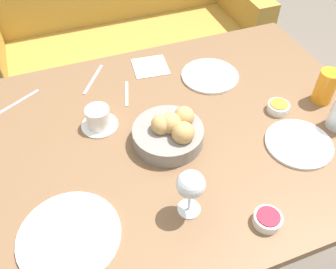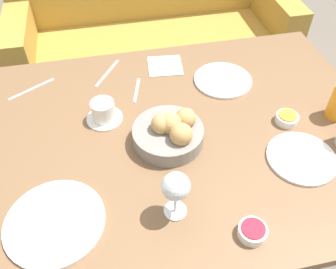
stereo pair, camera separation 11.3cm
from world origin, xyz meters
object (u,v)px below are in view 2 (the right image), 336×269
(fork_silver, at_px, (32,89))
(couch, at_px, (152,44))
(jam_bowl_honey, at_px, (287,118))
(knife_silver, at_px, (107,73))
(plate_far_center, at_px, (223,80))
(napkin, at_px, (165,66))
(bread_basket, at_px, (170,132))
(wine_glass, at_px, (176,188))
(plate_near_left, at_px, (55,222))
(jam_bowl_berry, at_px, (252,231))
(coffee_cup, at_px, (103,112))
(plate_near_right, at_px, (301,158))
(spoon_coffee, at_px, (137,90))

(fork_silver, bearing_deg, couch, 54.99)
(jam_bowl_honey, relative_size, knife_silver, 0.47)
(plate_far_center, distance_m, napkin, 0.24)
(couch, xyz_separation_m, fork_silver, (-0.61, -0.86, 0.42))
(bread_basket, distance_m, knife_silver, 0.44)
(jam_bowl_honey, xyz_separation_m, knife_silver, (-0.57, 0.40, -0.01))
(wine_glass, distance_m, jam_bowl_honey, 0.53)
(plate_far_center, xyz_separation_m, fork_silver, (-0.72, 0.10, -0.00))
(plate_near_left, height_order, napkin, plate_near_left)
(fork_silver, bearing_deg, jam_bowl_berry, -51.17)
(coffee_cup, height_order, fork_silver, coffee_cup)
(wine_glass, bearing_deg, napkin, 80.64)
(plate_near_left, bearing_deg, knife_silver, 72.59)
(plate_far_center, bearing_deg, plate_near_right, -74.70)
(bread_basket, xyz_separation_m, fork_silver, (-0.45, 0.37, -0.04))
(plate_far_center, relative_size, coffee_cup, 1.79)
(napkin, bearing_deg, bread_basket, -99.46)
(jam_bowl_honey, bearing_deg, wine_glass, -149.69)
(plate_near_right, relative_size, fork_silver, 1.29)
(wine_glass, bearing_deg, knife_silver, 100.52)
(jam_bowl_berry, distance_m, napkin, 0.78)
(couch, bearing_deg, plate_near_left, -109.49)
(jam_bowl_berry, relative_size, knife_silver, 0.47)
(knife_silver, bearing_deg, plate_near_left, -107.41)
(plate_near_left, height_order, spoon_coffee, plate_near_left)
(couch, relative_size, napkin, 11.17)
(plate_near_right, relative_size, knife_silver, 1.33)
(bread_basket, xyz_separation_m, napkin, (0.07, 0.41, -0.04))
(bread_basket, bearing_deg, plate_near_left, -148.19)
(plate_far_center, distance_m, spoon_coffee, 0.33)
(wine_glass, height_order, knife_silver, wine_glass)
(plate_far_center, height_order, coffee_cup, coffee_cup)
(napkin, bearing_deg, plate_far_center, -35.52)
(wine_glass, distance_m, napkin, 0.68)
(plate_near_left, height_order, jam_bowl_berry, jam_bowl_berry)
(jam_bowl_honey, bearing_deg, plate_near_left, -163.37)
(couch, height_order, jam_bowl_honey, couch)
(plate_near_left, distance_m, coffee_cup, 0.41)
(bread_basket, height_order, knife_silver, bread_basket)
(plate_far_center, height_order, jam_bowl_honey, jam_bowl_honey)
(jam_bowl_honey, bearing_deg, plate_near_right, -98.78)
(fork_silver, bearing_deg, napkin, 4.32)
(plate_near_left, distance_m, napkin, 0.77)
(napkin, bearing_deg, wine_glass, -99.36)
(wine_glass, distance_m, spoon_coffee, 0.55)
(jam_bowl_honey, bearing_deg, jam_bowl_berry, -125.98)
(fork_silver, relative_size, napkin, 1.12)
(couch, xyz_separation_m, coffee_cup, (-0.35, -1.08, 0.45))
(plate_near_left, bearing_deg, wine_glass, -5.70)
(plate_near_right, bearing_deg, plate_far_center, 105.30)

